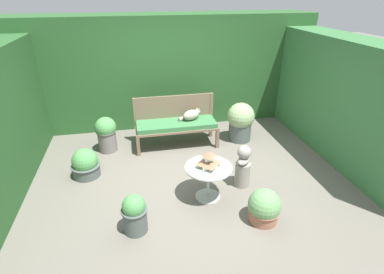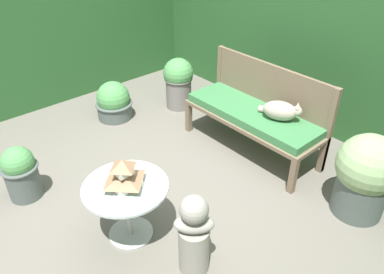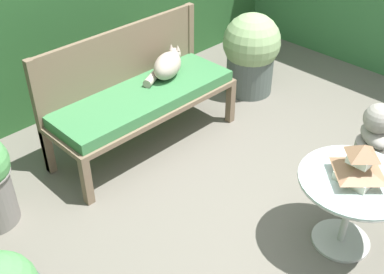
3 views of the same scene
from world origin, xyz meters
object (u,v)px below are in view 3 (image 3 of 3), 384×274
object	(u,v)px
garden_bench	(144,100)
pagoda_birdhouse	(360,165)
cat	(167,65)
potted_plant_bench_right	(251,52)
garden_bust	(371,149)
patio_table	(352,193)

from	to	relation	value
garden_bench	pagoda_birdhouse	world-z (taller)	pagoda_birdhouse
cat	pagoda_birdhouse	distance (m)	1.77
pagoda_birdhouse	potted_plant_bench_right	distance (m)	2.03
cat	garden_bust	distance (m)	1.68
garden_bench	cat	world-z (taller)	cat
cat	potted_plant_bench_right	distance (m)	1.01
garden_bust	pagoda_birdhouse	bearing A→B (deg)	147.65
garden_bust	potted_plant_bench_right	bearing A→B (deg)	22.20
pagoda_birdhouse	garden_bust	distance (m)	0.69
garden_bust	potted_plant_bench_right	distance (m)	1.59
patio_table	pagoda_birdhouse	size ratio (longest dim) A/B	2.44
garden_bench	pagoda_birdhouse	distance (m)	1.73
cat	garden_bust	size ratio (longest dim) A/B	0.66
cat	pagoda_birdhouse	size ratio (longest dim) A/B	1.66
patio_table	pagoda_birdhouse	world-z (taller)	pagoda_birdhouse
cat	patio_table	bearing A→B (deg)	-119.70
patio_table	garden_bust	size ratio (longest dim) A/B	0.97
garden_bench	garden_bust	world-z (taller)	garden_bust
patio_table	pagoda_birdhouse	distance (m)	0.22
potted_plant_bench_right	garden_bust	bearing A→B (deg)	-108.53
garden_bench	cat	distance (m)	0.35
garden_bench	patio_table	size ratio (longest dim) A/B	2.31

